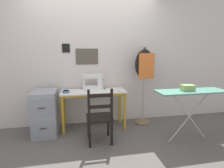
{
  "coord_description": "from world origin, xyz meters",
  "views": [
    {
      "loc": [
        -0.26,
        -2.93,
        1.44
      ],
      "look_at": [
        0.34,
        0.2,
        0.84
      ],
      "focal_mm": 28.0,
      "sensor_mm": 36.0,
      "label": 1
    }
  ],
  "objects_px": {
    "wooden_chair": "(100,117)",
    "storage_box": "(188,88)",
    "filing_cabinet": "(45,113)",
    "fabric_bowl": "(66,91)",
    "dress_form": "(144,68)",
    "ironing_board": "(191,93)",
    "scissors": "(120,91)",
    "thread_spool_near_machine": "(105,89)",
    "sewing_machine": "(94,82)"
  },
  "relations": [
    {
      "from": "thread_spool_near_machine",
      "to": "storage_box",
      "type": "distance_m",
      "value": 1.44
    },
    {
      "from": "storage_box",
      "to": "sewing_machine",
      "type": "bearing_deg",
      "value": 147.18
    },
    {
      "from": "fabric_bowl",
      "to": "dress_form",
      "type": "relative_size",
      "value": 0.08
    },
    {
      "from": "dress_form",
      "to": "wooden_chair",
      "type": "bearing_deg",
      "value": -147.64
    },
    {
      "from": "scissors",
      "to": "thread_spool_near_machine",
      "type": "height_order",
      "value": "thread_spool_near_machine"
    },
    {
      "from": "scissors",
      "to": "filing_cabinet",
      "type": "xyz_separation_m",
      "value": [
        -1.33,
        0.05,
        -0.34
      ]
    },
    {
      "from": "thread_spool_near_machine",
      "to": "dress_form",
      "type": "distance_m",
      "value": 0.86
    },
    {
      "from": "scissors",
      "to": "wooden_chair",
      "type": "height_order",
      "value": "wooden_chair"
    },
    {
      "from": "thread_spool_near_machine",
      "to": "dress_form",
      "type": "bearing_deg",
      "value": -0.89
    },
    {
      "from": "wooden_chair",
      "to": "dress_form",
      "type": "relative_size",
      "value": 0.59
    },
    {
      "from": "wooden_chair",
      "to": "dress_form",
      "type": "xyz_separation_m",
      "value": [
        0.95,
        0.6,
        0.71
      ]
    },
    {
      "from": "thread_spool_near_machine",
      "to": "dress_form",
      "type": "height_order",
      "value": "dress_form"
    },
    {
      "from": "filing_cabinet",
      "to": "storage_box",
      "type": "bearing_deg",
      "value": -16.87
    },
    {
      "from": "storage_box",
      "to": "ironing_board",
      "type": "bearing_deg",
      "value": -5.23
    },
    {
      "from": "sewing_machine",
      "to": "storage_box",
      "type": "distance_m",
      "value": 1.65
    },
    {
      "from": "filing_cabinet",
      "to": "thread_spool_near_machine",
      "type": "bearing_deg",
      "value": 7.36
    },
    {
      "from": "fabric_bowl",
      "to": "storage_box",
      "type": "bearing_deg",
      "value": -20.73
    },
    {
      "from": "thread_spool_near_machine",
      "to": "ironing_board",
      "type": "height_order",
      "value": "ironing_board"
    },
    {
      "from": "filing_cabinet",
      "to": "fabric_bowl",
      "type": "bearing_deg",
      "value": 5.12
    },
    {
      "from": "wooden_chair",
      "to": "dress_form",
      "type": "distance_m",
      "value": 1.33
    },
    {
      "from": "thread_spool_near_machine",
      "to": "storage_box",
      "type": "xyz_separation_m",
      "value": [
        1.18,
        -0.82,
        0.14
      ]
    },
    {
      "from": "filing_cabinet",
      "to": "dress_form",
      "type": "distance_m",
      "value": 1.99
    },
    {
      "from": "fabric_bowl",
      "to": "wooden_chair",
      "type": "bearing_deg",
      "value": -43.63
    },
    {
      "from": "fabric_bowl",
      "to": "dress_form",
      "type": "bearing_deg",
      "value": 3.65
    },
    {
      "from": "ironing_board",
      "to": "storage_box",
      "type": "height_order",
      "value": "storage_box"
    },
    {
      "from": "scissors",
      "to": "storage_box",
      "type": "xyz_separation_m",
      "value": [
        0.93,
        -0.63,
        0.16
      ]
    },
    {
      "from": "sewing_machine",
      "to": "thread_spool_near_machine",
      "type": "height_order",
      "value": "sewing_machine"
    },
    {
      "from": "scissors",
      "to": "dress_form",
      "type": "bearing_deg",
      "value": 19.09
    },
    {
      "from": "filing_cabinet",
      "to": "ironing_board",
      "type": "height_order",
      "value": "ironing_board"
    },
    {
      "from": "thread_spool_near_machine",
      "to": "filing_cabinet",
      "type": "bearing_deg",
      "value": -172.64
    },
    {
      "from": "dress_form",
      "to": "fabric_bowl",
      "type": "bearing_deg",
      "value": -176.35
    },
    {
      "from": "wooden_chair",
      "to": "storage_box",
      "type": "height_order",
      "value": "storage_box"
    },
    {
      "from": "wooden_chair",
      "to": "dress_form",
      "type": "height_order",
      "value": "dress_form"
    },
    {
      "from": "ironing_board",
      "to": "filing_cabinet",
      "type": "bearing_deg",
      "value": 163.45
    },
    {
      "from": "wooden_chair",
      "to": "filing_cabinet",
      "type": "distance_m",
      "value": 1.01
    },
    {
      "from": "ironing_board",
      "to": "fabric_bowl",
      "type": "bearing_deg",
      "value": 159.75
    },
    {
      "from": "sewing_machine",
      "to": "filing_cabinet",
      "type": "bearing_deg",
      "value": -166.49
    },
    {
      "from": "scissors",
      "to": "ironing_board",
      "type": "bearing_deg",
      "value": -32.7
    },
    {
      "from": "filing_cabinet",
      "to": "dress_form",
      "type": "xyz_separation_m",
      "value": [
        1.84,
        0.13,
        0.74
      ]
    },
    {
      "from": "fabric_bowl",
      "to": "scissors",
      "type": "relative_size",
      "value": 0.95
    },
    {
      "from": "fabric_bowl",
      "to": "scissors",
      "type": "bearing_deg",
      "value": -5.0
    },
    {
      "from": "sewing_machine",
      "to": "thread_spool_near_machine",
      "type": "distance_m",
      "value": 0.25
    },
    {
      "from": "fabric_bowl",
      "to": "ironing_board",
      "type": "xyz_separation_m",
      "value": [
        1.96,
        -0.72,
        0.05
      ]
    },
    {
      "from": "fabric_bowl",
      "to": "thread_spool_near_machine",
      "type": "height_order",
      "value": "thread_spool_near_machine"
    },
    {
      "from": "wooden_chair",
      "to": "storage_box",
      "type": "relative_size",
      "value": 4.49
    },
    {
      "from": "wooden_chair",
      "to": "dress_form",
      "type": "bearing_deg",
      "value": 32.36
    },
    {
      "from": "scissors",
      "to": "thread_spool_near_machine",
      "type": "bearing_deg",
      "value": 142.88
    },
    {
      "from": "thread_spool_near_machine",
      "to": "dress_form",
      "type": "xyz_separation_m",
      "value": [
        0.77,
        -0.01,
        0.38
      ]
    },
    {
      "from": "fabric_bowl",
      "to": "storage_box",
      "type": "xyz_separation_m",
      "value": [
        1.89,
        -0.72,
        0.14
      ]
    },
    {
      "from": "wooden_chair",
      "to": "sewing_machine",
      "type": "bearing_deg",
      "value": 92.01
    }
  ]
}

